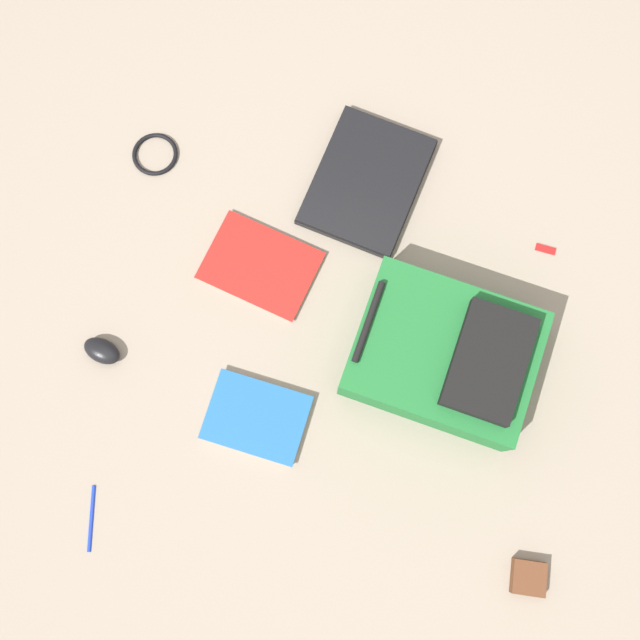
# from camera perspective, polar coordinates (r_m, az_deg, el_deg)

# --- Properties ---
(ground_plane) EXTENTS (3.96, 3.96, 0.00)m
(ground_plane) POSITION_cam_1_polar(r_m,az_deg,el_deg) (1.78, 0.92, -1.05)
(ground_plane) COLOR gray
(backpack) EXTENTS (0.34, 0.42, 0.17)m
(backpack) POSITION_cam_1_polar(r_m,az_deg,el_deg) (1.72, 9.79, -2.70)
(backpack) COLOR #1E662D
(backpack) RESTS_ON ground_plane
(laptop) EXTENTS (0.36, 0.29, 0.03)m
(laptop) POSITION_cam_1_polar(r_m,az_deg,el_deg) (1.88, 3.65, 10.67)
(laptop) COLOR black
(laptop) RESTS_ON ground_plane
(book_red) EXTENTS (0.23, 0.29, 0.01)m
(book_red) POSITION_cam_1_polar(r_m,az_deg,el_deg) (1.82, -4.65, 4.20)
(book_red) COLOR silver
(book_red) RESTS_ON ground_plane
(book_blue) EXTENTS (0.17, 0.23, 0.02)m
(book_blue) POSITION_cam_1_polar(r_m,az_deg,el_deg) (1.74, -4.94, -7.54)
(book_blue) COLOR silver
(book_blue) RESTS_ON ground_plane
(computer_mouse) EXTENTS (0.07, 0.10, 0.04)m
(computer_mouse) POSITION_cam_1_polar(r_m,az_deg,el_deg) (1.82, -16.55, -2.30)
(computer_mouse) COLOR black
(computer_mouse) RESTS_ON ground_plane
(cable_coil) EXTENTS (0.12, 0.12, 0.01)m
(cable_coil) POSITION_cam_1_polar(r_m,az_deg,el_deg) (1.96, -12.67, 12.42)
(cable_coil) COLOR black
(cable_coil) RESTS_ON ground_plane
(pen_black) EXTENTS (0.14, 0.05, 0.01)m
(pen_black) POSITION_cam_1_polar(r_m,az_deg,el_deg) (1.82, -17.33, -14.48)
(pen_black) COLOR #1933B2
(pen_black) RESTS_ON ground_plane
(earbud_pouch) EXTENTS (0.08, 0.08, 0.03)m
(earbud_pouch) POSITION_cam_1_polar(r_m,az_deg,el_deg) (1.80, 15.86, -18.66)
(earbud_pouch) COLOR #59331E
(earbud_pouch) RESTS_ON ground_plane
(usb_stick) EXTENTS (0.02, 0.05, 0.01)m
(usb_stick) POSITION_cam_1_polar(r_m,az_deg,el_deg) (1.91, 17.10, 5.29)
(usb_stick) COLOR #B21919
(usb_stick) RESTS_ON ground_plane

